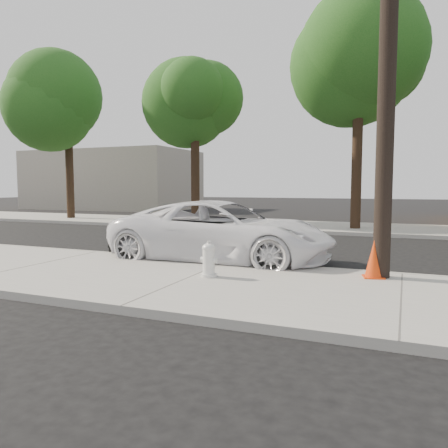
{
  "coord_description": "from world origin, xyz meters",
  "views": [
    {
      "loc": [
        4.02,
        -11.99,
        2.0
      ],
      "look_at": [
        -0.37,
        -1.45,
        1.0
      ],
      "focal_mm": 35.0,
      "sensor_mm": 36.0,
      "label": 1
    }
  ],
  "objects": [
    {
      "name": "ground",
      "position": [
        0.0,
        0.0,
        0.0
      ],
      "size": [
        120.0,
        120.0,
        0.0
      ],
      "primitive_type": "plane",
      "color": "black",
      "rests_on": "ground"
    },
    {
      "name": "tree_b",
      "position": [
        -5.81,
        8.06,
        6.15
      ],
      "size": [
        4.34,
        4.2,
        8.45
      ],
      "color": "black",
      "rests_on": "far_sidewalk"
    },
    {
      "name": "near_sidewalk",
      "position": [
        0.0,
        -4.3,
        0.07
      ],
      "size": [
        90.0,
        4.4,
        0.15
      ],
      "primitive_type": "cube",
      "color": "gray",
      "rests_on": "ground"
    },
    {
      "name": "traffic_cone",
      "position": [
        3.47,
        -2.79,
        0.53
      ],
      "size": [
        0.49,
        0.49,
        0.78
      ],
      "rotation": [
        0.0,
        0.0,
        0.23
      ],
      "color": "red",
      "rests_on": "near_sidewalk"
    },
    {
      "name": "far_sidewalk",
      "position": [
        0.0,
        8.5,
        0.07
      ],
      "size": [
        90.0,
        5.0,
        0.15
      ],
      "primitive_type": "cube",
      "color": "gray",
      "rests_on": "ground"
    },
    {
      "name": "utility_pole",
      "position": [
        3.6,
        -2.7,
        4.7
      ],
      "size": [
        1.4,
        0.34,
        9.0
      ],
      "color": "black",
      "rests_on": "near_sidewalk"
    },
    {
      "name": "fire_hydrant",
      "position": [
        0.35,
        -3.99,
        0.48
      ],
      "size": [
        0.36,
        0.33,
        0.69
      ],
      "rotation": [
        0.0,
        0.0,
        -0.09
      ],
      "color": "silver",
      "rests_on": "near_sidewalk"
    },
    {
      "name": "tree_c",
      "position": [
        2.22,
        7.64,
        6.91
      ],
      "size": [
        4.96,
        4.8,
        9.55
      ],
      "color": "black",
      "rests_on": "far_sidewalk"
    },
    {
      "name": "curb_near",
      "position": [
        0.0,
        -2.1,
        0.07
      ],
      "size": [
        90.0,
        0.12,
        0.16
      ],
      "primitive_type": "cube",
      "color": "#9E9B93",
      "rests_on": "ground"
    },
    {
      "name": "police_cruiser",
      "position": [
        -0.39,
        -1.54,
        0.81
      ],
      "size": [
        5.84,
        2.75,
        1.61
      ],
      "primitive_type": "imported",
      "rotation": [
        0.0,
        0.0,
        1.58
      ],
      "color": "white",
      "rests_on": "ground"
    },
    {
      "name": "tree_a",
      "position": [
        -13.8,
        7.85,
        6.53
      ],
      "size": [
        4.65,
        4.5,
        9.0
      ],
      "color": "black",
      "rests_on": "far_sidewalk"
    },
    {
      "name": "building_far",
      "position": [
        -20.0,
        20.0,
        2.5
      ],
      "size": [
        14.0,
        8.0,
        5.0
      ],
      "primitive_type": "cube",
      "color": "gray",
      "rests_on": "ground"
    }
  ]
}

